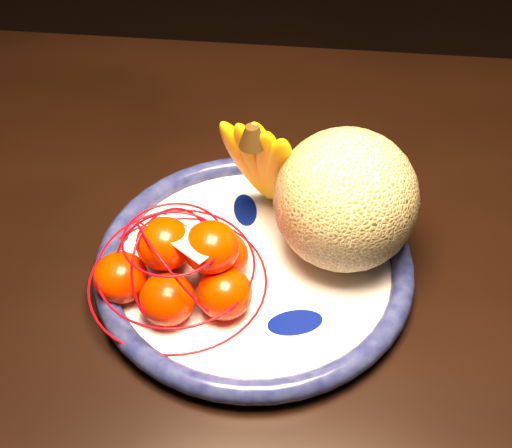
% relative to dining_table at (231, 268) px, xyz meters
% --- Properties ---
extents(dining_table, '(1.47, 0.98, 0.69)m').
position_rel_dining_table_xyz_m(dining_table, '(0.00, 0.00, 0.00)').
color(dining_table, black).
rests_on(dining_table, ground).
extents(fruit_bowl, '(0.36, 0.36, 0.03)m').
position_rel_dining_table_xyz_m(fruit_bowl, '(0.04, -0.06, 0.09)').
color(fruit_bowl, white).
rests_on(fruit_bowl, dining_table).
extents(cantaloupe, '(0.16, 0.16, 0.16)m').
position_rel_dining_table_xyz_m(cantaloupe, '(0.14, -0.02, 0.17)').
color(cantaloupe, olive).
rests_on(cantaloupe, fruit_bowl).
extents(banana_bunch, '(0.11, 0.11, 0.17)m').
position_rel_dining_table_xyz_m(banana_bunch, '(0.04, 0.02, 0.17)').
color(banana_bunch, '#DDA200').
rests_on(banana_bunch, fruit_bowl).
extents(mandarin_bag, '(0.21, 0.21, 0.12)m').
position_rel_dining_table_xyz_m(mandarin_bag, '(-0.02, -0.11, 0.12)').
color(mandarin_bag, '#FF2D00').
rests_on(mandarin_bag, fruit_bowl).
extents(price_tag, '(0.08, 0.06, 0.01)m').
position_rel_dining_table_xyz_m(price_tag, '(-0.02, -0.12, 0.17)').
color(price_tag, white).
rests_on(price_tag, mandarin_bag).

